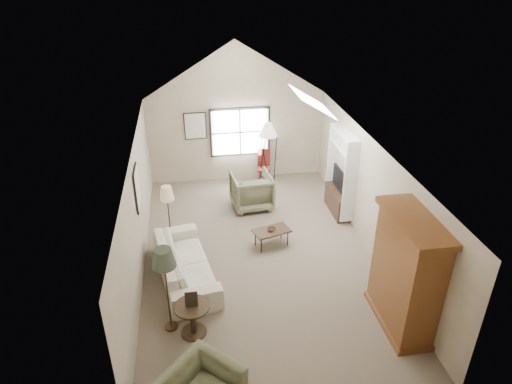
{
  "coord_description": "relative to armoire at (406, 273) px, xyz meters",
  "views": [
    {
      "loc": [
        -1.36,
        -8.2,
        6.04
      ],
      "look_at": [
        0.0,
        0.4,
        1.4
      ],
      "focal_mm": 32.0,
      "sensor_mm": 36.0,
      "label": 1
    }
  ],
  "objects": [
    {
      "name": "tripod_lamp",
      "position": [
        -1.34,
        5.95,
        -0.17
      ],
      "size": [
        0.61,
        0.61,
        1.85
      ],
      "primitive_type": null,
      "rotation": [
        0.0,
        0.0,
        -0.15
      ],
      "color": "silver",
      "rests_on": "ground"
    },
    {
      "name": "wall_art",
      "position": [
        -4.06,
        4.34,
        0.63
      ],
      "size": [
        1.97,
        3.71,
        0.88
      ],
      "color": "black",
      "rests_on": "room_shell"
    },
    {
      "name": "sofa",
      "position": [
        -3.79,
        1.9,
        -0.74
      ],
      "size": [
        1.4,
        2.63,
        0.73
      ],
      "primitive_type": "imported",
      "rotation": [
        0.0,
        0.0,
        1.75
      ],
      "color": "silver",
      "rests_on": "ground"
    },
    {
      "name": "armoire",
      "position": [
        0.0,
        0.0,
        0.0
      ],
      "size": [
        0.6,
        1.5,
        2.2
      ],
      "primitive_type": "cube",
      "color": "brown",
      "rests_on": "ground"
    },
    {
      "name": "media_console",
      "position": [
        0.14,
        4.0,
        -0.8
      ],
      "size": [
        0.34,
        1.18,
        0.6
      ],
      "primitive_type": "cube",
      "color": "#382316",
      "rests_on": "ground"
    },
    {
      "name": "dark_lamp",
      "position": [
        -4.09,
        0.5,
        -0.23
      ],
      "size": [
        0.48,
        0.48,
        1.74
      ],
      "primitive_type": null,
      "rotation": [
        0.0,
        0.0,
        0.18
      ],
      "color": "#272E20",
      "rests_on": "ground"
    },
    {
      "name": "side_chair",
      "position": [
        -1.43,
        6.1,
        -0.63
      ],
      "size": [
        0.41,
        0.41,
        0.93
      ],
      "primitive_type": "cube",
      "rotation": [
        0.0,
        0.0,
        -0.14
      ],
      "color": "maroon",
      "rests_on": "ground"
    },
    {
      "name": "tan_lamp",
      "position": [
        -4.09,
        3.1,
        -0.32
      ],
      "size": [
        0.36,
        0.36,
        1.56
      ],
      "primitive_type": null,
      "rotation": [
        0.0,
        0.0,
        0.18
      ],
      "color": "tan",
      "rests_on": "ground"
    },
    {
      "name": "coffee_table",
      "position": [
        -1.83,
        2.75,
        -0.89
      ],
      "size": [
        0.91,
        0.67,
        0.42
      ],
      "primitive_type": "cube",
      "rotation": [
        0.0,
        0.0,
        0.29
      ],
      "color": "#392A17",
      "rests_on": "ground"
    },
    {
      "name": "armchair_far",
      "position": [
        -2.01,
        4.62,
        -0.63
      ],
      "size": [
        1.09,
        1.12,
        0.93
      ],
      "primitive_type": "imported",
      "rotation": [
        0.0,
        0.0,
        3.24
      ],
      "color": "#606043",
      "rests_on": "ground"
    },
    {
      "name": "skylight",
      "position": [
        -0.88,
        3.3,
        2.12
      ],
      "size": [
        0.8,
        1.2,
        0.52
      ],
      "primitive_type": null,
      "color": "white",
      "rests_on": "room_shell"
    },
    {
      "name": "tv_panel",
      "position": [
        0.14,
        4.0,
        -0.18
      ],
      "size": [
        0.05,
        0.9,
        0.55
      ],
      "primitive_type": "cube",
      "color": "black",
      "rests_on": "media_console"
    },
    {
      "name": "tv_alcove",
      "position": [
        0.16,
        4.0,
        0.05
      ],
      "size": [
        0.32,
        1.3,
        2.1
      ],
      "primitive_type": "cube",
      "color": "white",
      "rests_on": "ground"
    },
    {
      "name": "bowl",
      "position": [
        -1.83,
        2.75,
        -0.66
      ],
      "size": [
        0.24,
        0.24,
        0.05
      ],
      "primitive_type": "imported",
      "rotation": [
        0.0,
        0.0,
        0.29
      ],
      "color": "#321D14",
      "rests_on": "coffee_table"
    },
    {
      "name": "room_shell",
      "position": [
        -2.18,
        2.4,
        2.11
      ],
      "size": [
        5.01,
        8.01,
        4.0
      ],
      "color": "#695C4B",
      "rests_on": "ground"
    },
    {
      "name": "window",
      "position": [
        -2.08,
        6.36,
        0.35
      ],
      "size": [
        1.72,
        0.08,
        1.42
      ],
      "primitive_type": "cube",
      "color": "black",
      "rests_on": "room_shell"
    },
    {
      "name": "side_table",
      "position": [
        -3.69,
        0.3,
        -0.79
      ],
      "size": [
        0.72,
        0.72,
        0.62
      ],
      "primitive_type": "cylinder",
      "rotation": [
        0.0,
        0.0,
        0.18
      ],
      "color": "#342315",
      "rests_on": "ground"
    }
  ]
}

